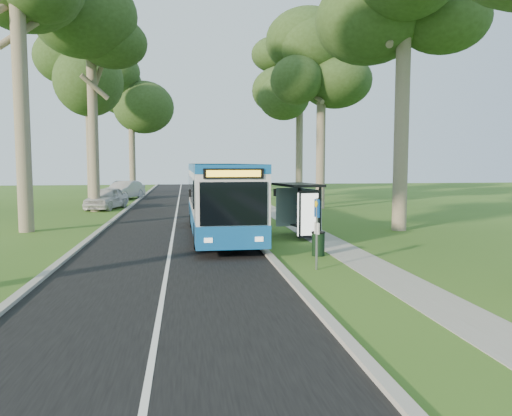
# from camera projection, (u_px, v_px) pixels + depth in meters

# --- Properties ---
(ground) EXTENTS (120.00, 120.00, 0.00)m
(ground) POSITION_uv_depth(u_px,v_px,m) (269.00, 257.00, 17.60)
(ground) COLOR #34591B
(ground) RESTS_ON ground
(road) EXTENTS (7.00, 100.00, 0.02)m
(road) POSITION_uv_depth(u_px,v_px,m) (175.00, 224.00, 26.97)
(road) COLOR black
(road) RESTS_ON ground
(kerb_east) EXTENTS (0.25, 100.00, 0.12)m
(kerb_east) POSITION_uv_depth(u_px,v_px,m) (239.00, 222.00, 27.45)
(kerb_east) COLOR #9E9B93
(kerb_east) RESTS_ON ground
(kerb_west) EXTENTS (0.25, 100.00, 0.12)m
(kerb_west) POSITION_uv_depth(u_px,v_px,m) (108.00, 224.00, 26.47)
(kerb_west) COLOR #9E9B93
(kerb_west) RESTS_ON ground
(centre_line) EXTENTS (0.12, 100.00, 0.00)m
(centre_line) POSITION_uv_depth(u_px,v_px,m) (175.00, 224.00, 26.97)
(centre_line) COLOR white
(centre_line) RESTS_ON road
(footpath) EXTENTS (1.50, 100.00, 0.02)m
(footpath) POSITION_uv_depth(u_px,v_px,m) (292.00, 222.00, 27.88)
(footpath) COLOR gray
(footpath) RESTS_ON ground
(bus) EXTENTS (2.70, 12.35, 3.27)m
(bus) POSITION_uv_depth(u_px,v_px,m) (220.00, 198.00, 22.87)
(bus) COLOR silver
(bus) RESTS_ON ground
(bus_stop_sign) EXTENTS (0.11, 0.31, 2.23)m
(bus_stop_sign) POSITION_uv_depth(u_px,v_px,m) (317.00, 225.00, 15.40)
(bus_stop_sign) COLOR gray
(bus_stop_sign) RESTS_ON ground
(bus_shelter) EXTENTS (1.95, 3.00, 2.39)m
(bus_shelter) POSITION_uv_depth(u_px,v_px,m) (302.00, 200.00, 21.94)
(bus_shelter) COLOR black
(bus_shelter) RESTS_ON ground
(litter_bin) EXTENTS (0.50, 0.50, 0.87)m
(litter_bin) POSITION_uv_depth(u_px,v_px,m) (318.00, 243.00, 17.83)
(litter_bin) COLOR black
(litter_bin) RESTS_ON ground
(car_white) EXTENTS (2.95, 4.96, 1.58)m
(car_white) POSITION_uv_depth(u_px,v_px,m) (106.00, 198.00, 35.65)
(car_white) COLOR silver
(car_white) RESTS_ON ground
(car_silver) EXTENTS (3.43, 5.40, 1.68)m
(car_silver) POSITION_uv_depth(u_px,v_px,m) (124.00, 190.00, 44.91)
(car_silver) COLOR #B0B2B8
(car_silver) RESTS_ON ground
(tree_west_c) EXTENTS (5.20, 5.20, 14.48)m
(tree_west_c) POSITION_uv_depth(u_px,v_px,m) (91.00, 51.00, 33.11)
(tree_west_c) COLOR #7A6B56
(tree_west_c) RESTS_ON ground
(tree_west_d) EXTENTS (5.20, 5.20, 16.70)m
(tree_west_d) POSITION_uv_depth(u_px,v_px,m) (88.00, 56.00, 42.54)
(tree_west_d) COLOR #7A6B56
(tree_west_d) RESTS_ON ground
(tree_west_e) EXTENTS (5.20, 5.20, 14.87)m
(tree_west_e) POSITION_uv_depth(u_px,v_px,m) (131.00, 90.00, 52.87)
(tree_west_e) COLOR #7A6B56
(tree_west_e) RESTS_ON ground
(tree_east_c) EXTENTS (5.20, 5.20, 14.04)m
(tree_east_c) POSITION_uv_depth(u_px,v_px,m) (322.00, 62.00, 35.35)
(tree_east_c) COLOR #7A6B56
(tree_east_c) RESTS_ON ground
(tree_east_d) EXTENTS (5.20, 5.20, 15.11)m
(tree_east_d) POSITION_uv_depth(u_px,v_px,m) (300.00, 79.00, 47.28)
(tree_east_d) COLOR #7A6B56
(tree_east_d) RESTS_ON ground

